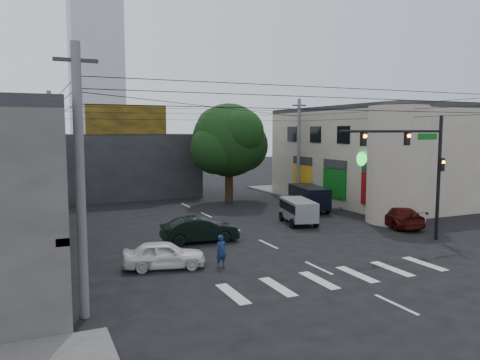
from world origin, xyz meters
TOP-DOWN VIEW (x-y plane):
  - ground at (0.00, 0.00)m, footprint 160.00×160.00m
  - sidewalk_far_right at (18.00, 18.00)m, footprint 16.00×16.00m
  - building_right at (18.00, 13.00)m, footprint 14.00×18.00m
  - corner_column at (11.00, 4.00)m, footprint 4.00×4.00m
  - building_far at (-4.00, 26.00)m, footprint 14.00×10.00m
  - billboard at (-4.00, 21.10)m, footprint 7.00×0.30m
  - tower_distant at (0.00, 70.00)m, footprint 9.00×9.00m
  - street_tree at (4.00, 17.00)m, footprint 6.40×6.40m
  - traffic_gantry at (7.82, -1.00)m, footprint 7.10×0.35m
  - utility_pole_near_left at (-10.50, -4.50)m, footprint 0.32×0.32m
  - utility_pole_far_left at (-10.50, 16.00)m, footprint 0.32×0.32m
  - utility_pole_far_right at (10.50, 16.00)m, footprint 0.32×0.32m
  - dark_sedan at (-3.32, 4.08)m, footprint 2.23×4.61m
  - white_compact at (-6.50, -0.03)m, footprint 3.20×4.43m
  - maroon_sedan at (10.09, 2.86)m, footprint 4.00×5.52m
  - silver_minivan at (4.56, 6.28)m, footprint 4.58×3.37m
  - navy_van at (8.13, 10.52)m, footprint 5.63×3.90m
  - traffic_officer at (-4.04, -0.99)m, footprint 0.64×0.50m

SIDE VIEW (x-z plane):
  - ground at x=0.00m, z-range 0.00..0.00m
  - sidewalk_far_right at x=18.00m, z-range 0.00..0.15m
  - white_compact at x=-6.50m, z-range 0.00..1.28m
  - maroon_sedan at x=10.09m, z-range 0.00..1.35m
  - dark_sedan at x=-3.32m, z-range 0.00..1.44m
  - traffic_officer at x=-4.04m, z-range 0.00..1.52m
  - silver_minivan at x=4.56m, z-range 0.00..1.65m
  - navy_van at x=8.13m, z-range 0.00..1.94m
  - building_far at x=-4.00m, z-range 0.00..6.00m
  - building_right at x=18.00m, z-range 0.00..8.00m
  - corner_column at x=11.00m, z-range 0.00..8.00m
  - utility_pole_near_left at x=-10.50m, z-range 0.00..9.20m
  - utility_pole_far_left at x=-10.50m, z-range 0.00..9.20m
  - utility_pole_far_right at x=10.50m, z-range 0.00..9.20m
  - traffic_gantry at x=7.82m, z-range 1.23..8.43m
  - street_tree at x=4.00m, z-range 1.12..9.82m
  - billboard at x=-4.00m, z-range 6.00..8.60m
  - tower_distant at x=0.00m, z-range 0.00..44.00m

